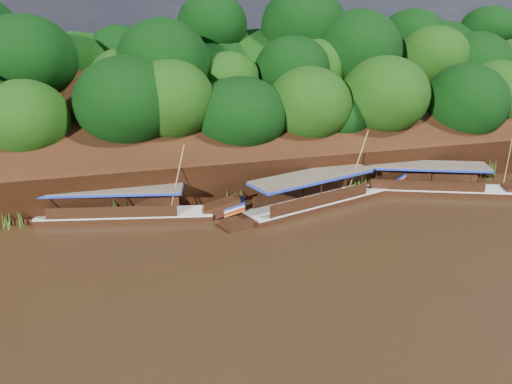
{
  "coord_description": "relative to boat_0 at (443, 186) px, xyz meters",
  "views": [
    {
      "loc": [
        -13.75,
        -26.6,
        14.13
      ],
      "look_at": [
        -3.72,
        7.0,
        1.68
      ],
      "focal_mm": 35.0,
      "sensor_mm": 36.0,
      "label": 1
    }
  ],
  "objects": [
    {
      "name": "ground",
      "position": [
        -12.69,
        -6.91,
        -0.55
      ],
      "size": [
        160.0,
        160.0,
        0.0
      ],
      "primitive_type": "plane",
      "color": "black",
      "rests_on": "ground"
    },
    {
      "name": "boat_0",
      "position": [
        0.0,
        0.0,
        0.0
      ],
      "size": [
        14.72,
        7.5,
        6.78
      ],
      "rotation": [
        0.0,
        0.0,
        -0.39
      ],
      "color": "black",
      "rests_on": "ground"
    },
    {
      "name": "riverbank",
      "position": [
        -12.7,
        15.81,
        1.33
      ],
      "size": [
        120.0,
        30.06,
        19.4
      ],
      "color": "black",
      "rests_on": "ground"
    },
    {
      "name": "reeds",
      "position": [
        -15.27,
        2.43,
        0.32
      ],
      "size": [
        48.85,
        2.22,
        2.07
      ],
      "color": "#2F5C17",
      "rests_on": "ground"
    },
    {
      "name": "boat_2",
      "position": [
        -25.12,
        1.66,
        -0.02
      ],
      "size": [
        15.17,
        5.19,
        5.91
      ],
      "rotation": [
        0.0,
        0.0,
        -0.22
      ],
      "color": "black",
      "rests_on": "ground"
    },
    {
      "name": "boat_1",
      "position": [
        -10.41,
        0.42,
        0.05
      ],
      "size": [
        15.35,
        6.46,
        6.32
      ],
      "rotation": [
        0.0,
        0.0,
        0.29
      ],
      "color": "black",
      "rests_on": "ground"
    }
  ]
}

